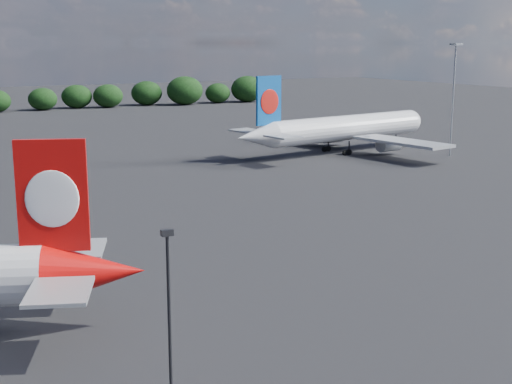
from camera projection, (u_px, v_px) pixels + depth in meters
china_southern_airliner at (340, 129)px, 130.63m from camera, size 44.56×42.50×14.55m
apron_lamp_post at (170, 340)px, 32.62m from camera, size 0.55×0.30×11.78m
floodlight_mast_near at (454, 82)px, 125.32m from camera, size 1.60×1.60×19.87m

